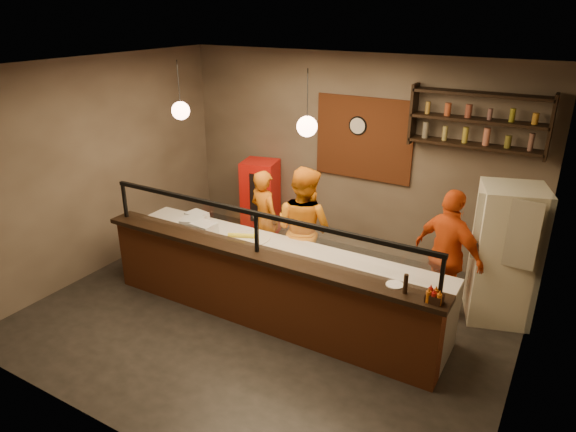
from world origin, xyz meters
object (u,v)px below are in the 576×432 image
Objects in this scene: condiment_caddy at (434,298)px; pepper_mill at (406,284)px; cook_right at (448,255)px; cook_left at (264,219)px; wall_clock at (358,126)px; fridge at (505,255)px; pizza_dough at (251,238)px; red_cooler at (261,198)px; cook_mid at (304,229)px.

pepper_mill reaches higher than condiment_caddy.
cook_right is 1.53m from pepper_mill.
wall_clock is at bearing -107.83° from cook_left.
condiment_caddy is at bearing 122.70° from cook_right.
fridge is at bearing -129.36° from cook_right.
cook_left is 0.97m from pizza_dough.
red_cooler is (-1.65, -0.31, -1.42)m from wall_clock.
fridge is at bearing -156.92° from cook_left.
condiment_caddy is at bearing 171.21° from cook_left.
red_cooler is 6.22× the size of pepper_mill.
cook_mid is 0.78m from pizza_dough.
cook_right reaches higher than red_cooler.
cook_right is 8.03× the size of pepper_mill.
cook_mid reaches higher than pepper_mill.
cook_left is 0.86× the size of fridge.
condiment_caddy is at bearing -13.13° from pizza_dough.
cook_left is 1.15× the size of red_cooler.
cook_mid is 8.41× the size of pepper_mill.
fridge is (2.58, 0.62, -0.01)m from cook_mid.
wall_clock is 0.22× the size of red_cooler.
wall_clock reaches higher than cook_right.
fridge is at bearing -157.13° from cook_mid.
cook_left is 2.80m from cook_right.
condiment_caddy is (2.16, -1.21, 0.19)m from cook_mid.
cook_left is 3.40m from condiment_caddy.
red_cooler is at bearing 8.87° from cook_right.
cook_left is (-0.94, -1.30, -1.32)m from wall_clock.
wall_clock reaches higher than pizza_dough.
pepper_mill is at bearing -14.30° from pizza_dough.
pepper_mill reaches higher than pizza_dough.
fridge is at bearing -22.04° from red_cooler.
red_cooler is 4.52m from condiment_caddy.
cook_left is 2.90× the size of pizza_dough.
wall_clock reaches higher than pepper_mill.
red_cooler reaches higher than condiment_caddy.
red_cooler is 8.29× the size of condiment_caddy.
fridge is at bearing 77.19° from condiment_caddy.
cook_right is (1.87, -1.30, -1.22)m from wall_clock.
red_cooler reaches higher than pizza_dough.
pepper_mill is at bearing 110.91° from cook_right.
red_cooler is 4.26m from pepper_mill.
pizza_dough is (-0.58, -2.20, -1.19)m from wall_clock.
cook_left reaches higher than condiment_caddy.
wall_clock is 2.00m from cook_mid.
wall_clock is 2.07m from cook_left.
pepper_mill is at bearing 175.90° from condiment_caddy.
cook_mid is 1.05× the size of cook_right.
cook_mid is 1.97m from cook_right.
cook_left is 1.23m from red_cooler.
wall_clock reaches higher than red_cooler.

